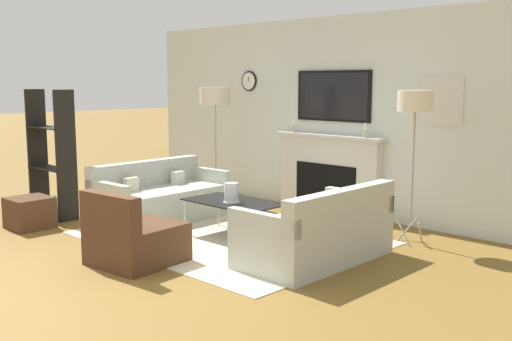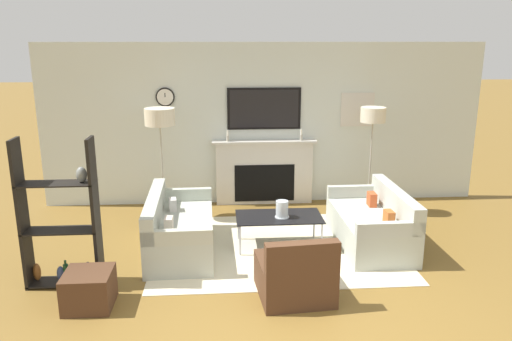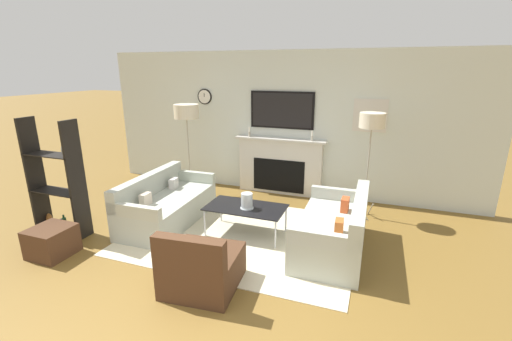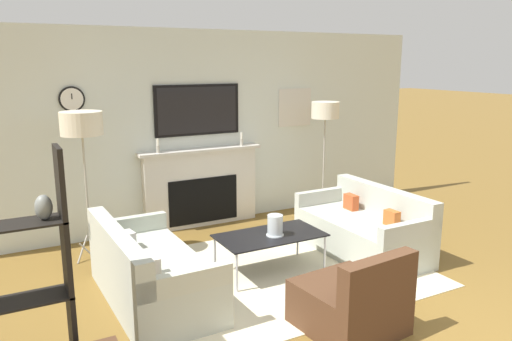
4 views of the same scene
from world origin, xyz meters
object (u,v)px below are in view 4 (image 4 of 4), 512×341
object	(u,v)px
couch_left	(150,274)
floor_lamp_left	(82,125)
coffee_table	(270,237)
armchair	(352,303)
hurricane_candle	(275,226)
floor_lamp_right	(325,112)
couch_right	(364,230)
shelf_unit	(8,291)

from	to	relation	value
couch_left	floor_lamp_left	distance (m)	1.87
coffee_table	armchair	bearing A→B (deg)	-89.26
hurricane_candle	floor_lamp_right	xyz separation A→B (m)	(1.57, 1.30, 1.04)
coffee_table	hurricane_candle	distance (m)	0.14
floor_lamp_right	coffee_table	bearing A→B (deg)	-141.96
armchair	floor_lamp_left	bearing A→B (deg)	122.64
couch_left	floor_lamp_left	size ratio (longest dim) A/B	1.01
couch_right	armchair	bearing A→B (deg)	-133.32
hurricane_candle	floor_lamp_left	xyz separation A→B (m)	(-1.71, 1.30, 1.05)
couch_left	coffee_table	bearing A→B (deg)	1.38
armchair	shelf_unit	size ratio (longest dim) A/B	0.50
coffee_table	hurricane_candle	size ratio (longest dim) A/B	5.05
coffee_table	hurricane_candle	world-z (taller)	hurricane_candle
couch_left	hurricane_candle	distance (m)	1.41
couch_right	hurricane_candle	xyz separation A→B (m)	(-1.25, -0.01, 0.26)
armchair	shelf_unit	xyz separation A→B (m)	(-2.59, 0.49, 0.50)
floor_lamp_right	shelf_unit	distance (m)	4.77
floor_lamp_left	armchair	bearing A→B (deg)	-57.36
couch_right	couch_left	bearing A→B (deg)	-179.96
armchair	hurricane_candle	world-z (taller)	armchair
couch_right	armchair	distance (m)	1.85
couch_left	shelf_unit	bearing A→B (deg)	-144.70
armchair	floor_lamp_left	distance (m)	3.41
couch_right	hurricane_candle	world-z (taller)	couch_right
hurricane_candle	floor_lamp_left	bearing A→B (deg)	142.65
couch_right	floor_lamp_left	xyz separation A→B (m)	(-2.96, 1.29, 1.31)
armchair	coffee_table	bearing A→B (deg)	90.74
floor_lamp_left	floor_lamp_right	distance (m)	3.28
couch_left	shelf_unit	world-z (taller)	shelf_unit
floor_lamp_right	shelf_unit	xyz separation A→B (m)	(-4.18, -2.15, -0.82)
couch_left	couch_right	world-z (taller)	couch_right
floor_lamp_left	shelf_unit	distance (m)	2.48
hurricane_candle	floor_lamp_right	distance (m)	2.29
coffee_table	hurricane_candle	xyz separation A→B (m)	(0.04, -0.05, 0.13)
hurricane_candle	floor_lamp_right	world-z (taller)	floor_lamp_right
floor_lamp_right	shelf_unit	world-z (taller)	floor_lamp_right
armchair	floor_lamp_right	bearing A→B (deg)	58.92
floor_lamp_right	hurricane_candle	bearing A→B (deg)	-140.35
hurricane_candle	armchair	bearing A→B (deg)	-90.77
coffee_table	shelf_unit	size ratio (longest dim) A/B	0.67
couch_right	floor_lamp_right	distance (m)	1.85
coffee_table	floor_lamp_right	size ratio (longest dim) A/B	0.67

